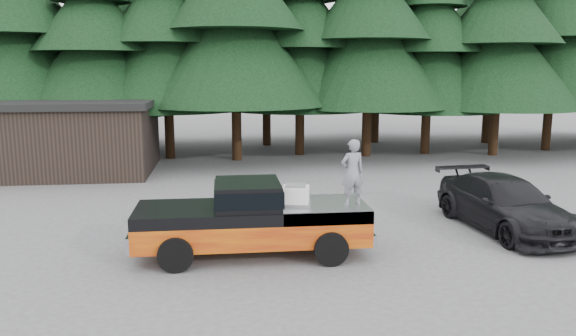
{
  "coord_description": "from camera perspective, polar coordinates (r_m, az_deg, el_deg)",
  "views": [
    {
      "loc": [
        -1.77,
        -14.43,
        4.73
      ],
      "look_at": [
        -0.06,
        0.0,
        2.13
      ],
      "focal_mm": 35.0,
      "sensor_mm": 36.0,
      "label": 1
    }
  ],
  "objects": [
    {
      "name": "man_on_bed",
      "position": [
        14.04,
        6.56,
        -0.44
      ],
      "size": [
        0.67,
        0.51,
        1.67
      ],
      "primitive_type": "imported",
      "rotation": [
        0.0,
        0.0,
        3.34
      ],
      "color": "slate",
      "rests_on": "pickup_truck"
    },
    {
      "name": "pickup_truck",
      "position": [
        14.37,
        -3.68,
        -6.29
      ],
      "size": [
        6.0,
        2.04,
        1.33
      ],
      "primitive_type": null,
      "color": "#C26209",
      "rests_on": "ground"
    },
    {
      "name": "treeline",
      "position": [
        31.84,
        -2.91,
        15.54
      ],
      "size": [
        60.15,
        16.05,
        17.5
      ],
      "color": "black",
      "rests_on": "ground"
    },
    {
      "name": "air_compressor",
      "position": [
        14.09,
        0.78,
        -2.87
      ],
      "size": [
        0.75,
        0.66,
        0.45
      ],
      "primitive_type": "cube",
      "rotation": [
        0.0,
        0.0,
        -0.2
      ],
      "color": "silver",
      "rests_on": "pickup_truck"
    },
    {
      "name": "ground",
      "position": [
        15.29,
        0.21,
        -7.86
      ],
      "size": [
        120.0,
        120.0,
        0.0
      ],
      "primitive_type": "plane",
      "color": "#474749",
      "rests_on": "ground"
    },
    {
      "name": "utility_building",
      "position": [
        27.57,
        -21.97,
        3.04
      ],
      "size": [
        8.4,
        6.4,
        3.3
      ],
      "color": "black",
      "rests_on": "ground"
    },
    {
      "name": "parked_car",
      "position": [
        17.74,
        21.14,
        -3.42
      ],
      "size": [
        2.68,
        5.52,
        1.55
      ],
      "primitive_type": "imported",
      "rotation": [
        0.0,
        0.0,
        0.1
      ],
      "color": "black",
      "rests_on": "ground"
    },
    {
      "name": "truck_cab",
      "position": [
        14.13,
        -4.13,
        -2.57
      ],
      "size": [
        1.66,
        1.9,
        0.59
      ],
      "primitive_type": "cube",
      "color": "black",
      "rests_on": "pickup_truck"
    }
  ]
}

